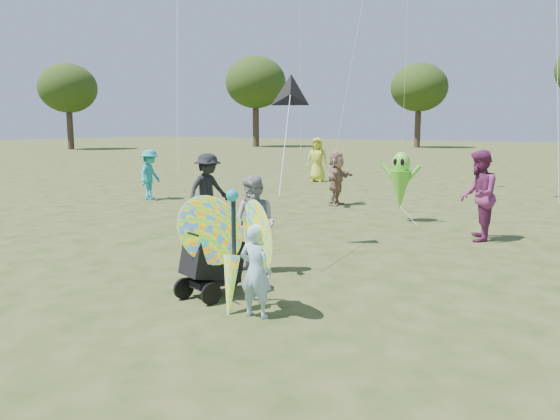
{
  "coord_description": "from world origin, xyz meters",
  "views": [
    {
      "loc": [
        4.12,
        -5.55,
        2.39
      ],
      "look_at": [
        -0.2,
        1.5,
        1.1
      ],
      "focal_mm": 35.0,
      "sensor_mm": 36.0,
      "label": 1
    }
  ],
  "objects_px": {
    "crowd_e": "(478,196)",
    "crowd_g": "(317,160)",
    "child_girl": "(256,271)",
    "crowd_i": "(150,175)",
    "jogging_stroller": "(215,252)",
    "adult_man": "(254,225)",
    "butterfly_kite": "(232,250)",
    "crowd_b": "(208,190)",
    "crowd_d": "(337,179)",
    "alien_kite": "(400,183)"
  },
  "relations": [
    {
      "from": "adult_man",
      "to": "jogging_stroller",
      "type": "height_order",
      "value": "adult_man"
    },
    {
      "from": "adult_man",
      "to": "crowd_b",
      "type": "relative_size",
      "value": 0.93
    },
    {
      "from": "crowd_i",
      "to": "crowd_b",
      "type": "bearing_deg",
      "value": -136.23
    },
    {
      "from": "crowd_d",
      "to": "crowd_e",
      "type": "bearing_deg",
      "value": -124.77
    },
    {
      "from": "butterfly_kite",
      "to": "adult_man",
      "type": "bearing_deg",
      "value": 114.7
    },
    {
      "from": "alien_kite",
      "to": "crowd_g",
      "type": "bearing_deg",
      "value": 129.72
    },
    {
      "from": "adult_man",
      "to": "butterfly_kite",
      "type": "xyz_separation_m",
      "value": [
        0.74,
        -1.6,
        0.01
      ]
    },
    {
      "from": "child_girl",
      "to": "crowd_g",
      "type": "distance_m",
      "value": 16.71
    },
    {
      "from": "crowd_b",
      "to": "jogging_stroller",
      "type": "bearing_deg",
      "value": -127.24
    },
    {
      "from": "crowd_e",
      "to": "crowd_g",
      "type": "distance_m",
      "value": 12.24
    },
    {
      "from": "crowd_i",
      "to": "jogging_stroller",
      "type": "height_order",
      "value": "crowd_i"
    },
    {
      "from": "adult_man",
      "to": "crowd_d",
      "type": "distance_m",
      "value": 7.95
    },
    {
      "from": "crowd_g",
      "to": "alien_kite",
      "type": "xyz_separation_m",
      "value": [
        6.28,
        -7.56,
        0.04
      ]
    },
    {
      "from": "jogging_stroller",
      "to": "butterfly_kite",
      "type": "bearing_deg",
      "value": -14.77
    },
    {
      "from": "crowd_d",
      "to": "alien_kite",
      "type": "distance_m",
      "value": 3.1
    },
    {
      "from": "crowd_e",
      "to": "crowd_i",
      "type": "distance_m",
      "value": 10.43
    },
    {
      "from": "adult_man",
      "to": "jogging_stroller",
      "type": "bearing_deg",
      "value": -83.18
    },
    {
      "from": "adult_man",
      "to": "crowd_d",
      "type": "xyz_separation_m",
      "value": [
        -2.21,
        7.64,
        0.01
      ]
    },
    {
      "from": "crowd_b",
      "to": "crowd_d",
      "type": "height_order",
      "value": "crowd_b"
    },
    {
      "from": "crowd_d",
      "to": "crowd_g",
      "type": "height_order",
      "value": "crowd_g"
    },
    {
      "from": "crowd_e",
      "to": "alien_kite",
      "type": "distance_m",
      "value": 2.52
    },
    {
      "from": "adult_man",
      "to": "crowd_b",
      "type": "height_order",
      "value": "crowd_b"
    },
    {
      "from": "crowd_d",
      "to": "jogging_stroller",
      "type": "relative_size",
      "value": 1.43
    },
    {
      "from": "crowd_g",
      "to": "crowd_i",
      "type": "xyz_separation_m",
      "value": [
        -1.96,
        -7.84,
        -0.12
      ]
    },
    {
      "from": "crowd_d",
      "to": "adult_man",
      "type": "bearing_deg",
      "value": -165.62
    },
    {
      "from": "child_girl",
      "to": "crowd_d",
      "type": "distance_m",
      "value": 9.89
    },
    {
      "from": "crowd_e",
      "to": "jogging_stroller",
      "type": "xyz_separation_m",
      "value": [
        -2.36,
        -5.78,
        -0.33
      ]
    },
    {
      "from": "butterfly_kite",
      "to": "crowd_g",
      "type": "bearing_deg",
      "value": 113.83
    },
    {
      "from": "crowd_b",
      "to": "crowd_g",
      "type": "distance_m",
      "value": 10.74
    },
    {
      "from": "child_girl",
      "to": "crowd_e",
      "type": "bearing_deg",
      "value": -108.09
    },
    {
      "from": "crowd_d",
      "to": "crowd_e",
      "type": "relative_size",
      "value": 0.85
    },
    {
      "from": "crowd_b",
      "to": "crowd_e",
      "type": "xyz_separation_m",
      "value": [
        5.9,
        1.55,
        0.08
      ]
    },
    {
      "from": "adult_man",
      "to": "crowd_e",
      "type": "relative_size",
      "value": 0.85
    },
    {
      "from": "crowd_e",
      "to": "crowd_i",
      "type": "height_order",
      "value": "crowd_e"
    },
    {
      "from": "crowd_g",
      "to": "jogging_stroller",
      "type": "height_order",
      "value": "crowd_g"
    },
    {
      "from": "crowd_d",
      "to": "crowd_g",
      "type": "relative_size",
      "value": 0.86
    },
    {
      "from": "child_girl",
      "to": "adult_man",
      "type": "xyz_separation_m",
      "value": [
        -1.15,
        1.66,
        0.2
      ]
    },
    {
      "from": "crowd_b",
      "to": "butterfly_kite",
      "type": "bearing_deg",
      "value": -125.35
    },
    {
      "from": "crowd_b",
      "to": "alien_kite",
      "type": "xyz_separation_m",
      "value": [
        3.77,
        2.88,
        0.11
      ]
    },
    {
      "from": "crowd_e",
      "to": "crowd_g",
      "type": "bearing_deg",
      "value": -148.28
    },
    {
      "from": "crowd_b",
      "to": "crowd_d",
      "type": "xyz_separation_m",
      "value": [
        1.19,
        4.6,
        -0.06
      ]
    },
    {
      "from": "crowd_g",
      "to": "butterfly_kite",
      "type": "bearing_deg",
      "value": -80.32
    },
    {
      "from": "child_girl",
      "to": "adult_man",
      "type": "relative_size",
      "value": 0.74
    },
    {
      "from": "butterfly_kite",
      "to": "jogging_stroller",
      "type": "bearing_deg",
      "value": 146.24
    },
    {
      "from": "crowd_i",
      "to": "alien_kite",
      "type": "bearing_deg",
      "value": -104.16
    },
    {
      "from": "jogging_stroller",
      "to": "alien_kite",
      "type": "xyz_separation_m",
      "value": [
        0.23,
        7.11,
        0.36
      ]
    },
    {
      "from": "crowd_b",
      "to": "crowd_e",
      "type": "bearing_deg",
      "value": -62.45
    },
    {
      "from": "adult_man",
      "to": "butterfly_kite",
      "type": "relative_size",
      "value": 0.89
    },
    {
      "from": "crowd_d",
      "to": "alien_kite",
      "type": "xyz_separation_m",
      "value": [
        2.57,
        -1.73,
        0.17
      ]
    },
    {
      "from": "child_girl",
      "to": "butterfly_kite",
      "type": "xyz_separation_m",
      "value": [
        -0.41,
        0.06,
        0.21
      ]
    }
  ]
}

